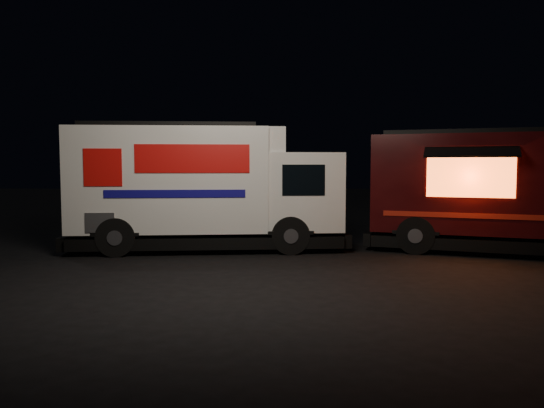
{
  "coord_description": "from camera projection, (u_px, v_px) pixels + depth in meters",
  "views": [
    {
      "loc": [
        0.47,
        -13.17,
        2.38
      ],
      "look_at": [
        0.25,
        2.0,
        1.26
      ],
      "focal_mm": 35.0,
      "sensor_mm": 36.0,
      "label": 1
    }
  ],
  "objects": [
    {
      "name": "ground",
      "position": [
        261.0,
        260.0,
        13.31
      ],
      "size": [
        80.0,
        80.0,
        0.0
      ],
      "primitive_type": "plane",
      "color": "black",
      "rests_on": "ground"
    },
    {
      "name": "red_truck",
      "position": [
        502.0,
        191.0,
        14.43
      ],
      "size": [
        7.61,
        4.85,
        3.32
      ],
      "primitive_type": null,
      "rotation": [
        0.0,
        0.0,
        -0.34
      ],
      "color": "#390A0B",
      "rests_on": "ground"
    },
    {
      "name": "white_truck",
      "position": [
        209.0,
        187.0,
        15.03
      ],
      "size": [
        7.98,
        3.35,
        3.52
      ],
      "primitive_type": null,
      "rotation": [
        0.0,
        0.0,
        0.09
      ],
      "color": "white",
      "rests_on": "ground"
    }
  ]
}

